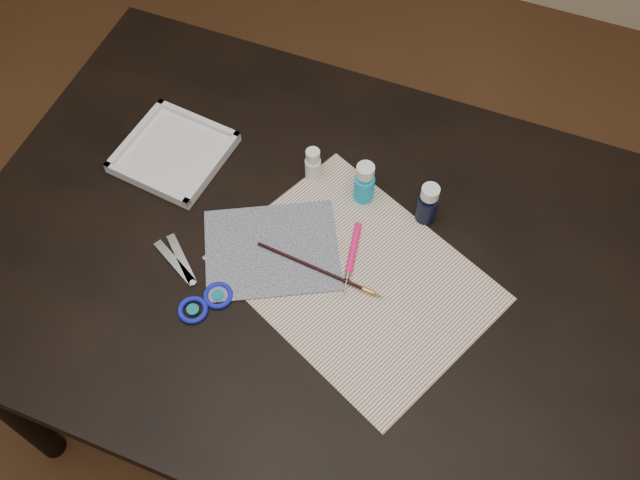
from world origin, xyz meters
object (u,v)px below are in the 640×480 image
at_px(paper, 357,278).
at_px(paint_bottle_navy, 428,204).
at_px(paint_bottle_white, 313,164).
at_px(paint_bottle_cyan, 364,183).
at_px(canvas, 272,250).
at_px(scissors, 184,278).
at_px(palette_tray, 174,152).

relative_size(paper, paint_bottle_navy, 4.88).
xyz_separation_m(paint_bottle_white, paint_bottle_cyan, (0.11, -0.01, 0.01)).
height_order(canvas, paint_bottle_navy, paint_bottle_navy).
distance_m(scissors, palette_tray, 0.28).
height_order(canvas, palette_tray, palette_tray).
relative_size(paint_bottle_cyan, paint_bottle_navy, 1.02).
xyz_separation_m(canvas, paint_bottle_cyan, (0.11, 0.17, 0.04)).
relative_size(paper, palette_tray, 2.33).
bearing_deg(paper, paint_bottle_cyan, 106.17).
bearing_deg(canvas, paint_bottle_white, 87.96).
height_order(canvas, scissors, scissors).
bearing_deg(paint_bottle_white, scissors, -113.25).
bearing_deg(canvas, paint_bottle_cyan, 56.65).
height_order(paint_bottle_navy, palette_tray, paint_bottle_navy).
height_order(paint_bottle_cyan, scissors, paint_bottle_cyan).
distance_m(paper, canvas, 0.16).
relative_size(canvas, scissors, 1.17).
distance_m(canvas, palette_tray, 0.30).
bearing_deg(paper, paint_bottle_navy, 66.33).
relative_size(paint_bottle_white, scissors, 0.37).
relative_size(paint_bottle_white, palette_tray, 0.39).
bearing_deg(paint_bottle_cyan, canvas, -123.35).
bearing_deg(paint_bottle_navy, scissors, -141.59).
bearing_deg(paper, canvas, -178.60).
bearing_deg(paint_bottle_white, paper, -49.09).
xyz_separation_m(paint_bottle_navy, palette_tray, (-0.50, -0.04, -0.03)).
relative_size(paper, canvas, 1.87).
bearing_deg(palette_tray, paper, -16.21).
relative_size(canvas, paint_bottle_cyan, 2.56).
bearing_deg(paint_bottle_navy, paint_bottle_white, 176.92).
bearing_deg(canvas, paper, 1.40).
bearing_deg(paint_bottle_white, canvas, -92.04).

